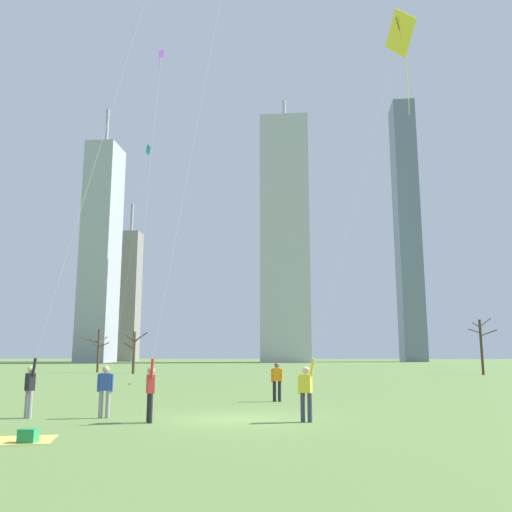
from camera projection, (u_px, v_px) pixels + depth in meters
name	position (u px, v px, depth m)	size (l,w,h in m)	color
ground_plane	(238.00, 419.00, 16.85)	(400.00, 400.00, 0.00)	#5B7A3D
kite_flyer_midfield_center_blue	(179.00, 234.00, 15.62)	(5.46, 6.53, 23.00)	black
kite_flyer_far_back_green	(75.00, 238.00, 16.96)	(7.03, 4.47, 19.68)	gray
kite_flyer_foreground_left_yellow	(326.00, 316.00, 16.07)	(3.46, 3.08, 11.71)	#33384C
bystander_strolling_midfield	(277.00, 380.00, 23.14)	(0.51, 0.22, 1.62)	black
bystander_far_off_by_trees	(105.00, 389.00, 17.24)	(0.51, 0.25, 1.62)	gray
distant_kite_high_overhead_teal	(144.00, 175.00, 43.62)	(3.45, 2.69, 18.71)	teal
distant_kite_drifting_left_purple	(158.00, 87.00, 46.02)	(0.88, 7.65, 28.44)	purple
picnic_spot	(22.00, 438.00, 12.51)	(2.12, 1.85, 0.31)	#D8BF4C
bare_tree_right_of_center	(481.00, 345.00, 52.35)	(2.79, 1.33, 5.45)	#423326
bare_tree_rightmost	(98.00, 349.00, 58.97)	(3.44, 2.73, 4.67)	#4C3828
bare_tree_left_of_center	(134.00, 350.00, 55.34)	(2.30, 1.57, 4.24)	#4C3828
skyline_wide_slab	(407.00, 228.00, 141.73)	(5.60, 8.83, 68.66)	slate
skyline_slender_spire	(285.00, 237.00, 128.81)	(11.46, 8.59, 64.19)	#B2B2B7
skyline_squat_block	(101.00, 251.00, 130.49)	(7.12, 9.46, 62.90)	#9EA3AD
skyline_tall_tower	(129.00, 295.00, 145.07)	(5.48, 5.30, 42.74)	gray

